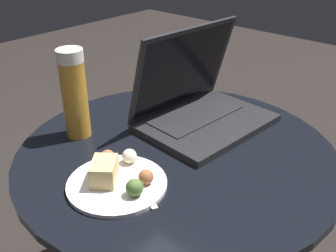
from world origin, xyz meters
The scene contains 6 objects.
table centered at (0.00, 0.00, 0.41)m, with size 0.76×0.76×0.55m.
napkin centered at (-0.18, 0.01, 0.55)m, with size 0.17×0.12×0.00m.
laptop centered at (0.15, 0.05, 0.60)m, with size 0.35×0.27×0.25m.
beer_glass centered at (-0.11, 0.23, 0.66)m, with size 0.06×0.06×0.22m.
snack_plate centered at (-0.19, 0.00, 0.57)m, with size 0.21×0.21×0.06m.
fork centered at (-0.15, -0.03, 0.55)m, with size 0.10×0.15×0.00m.
Camera 1 is at (-0.61, -0.51, 1.04)m, focal length 42.00 mm.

